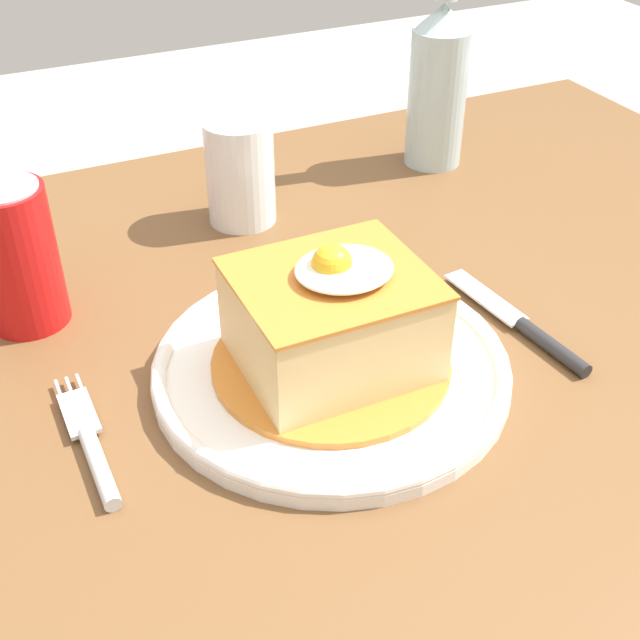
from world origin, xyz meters
name	(u,v)px	position (x,y,z in m)	size (l,w,h in m)	color
dining_table	(322,451)	(0.00, 0.00, 0.62)	(1.17, 0.84, 0.73)	brown
main_plate	(331,366)	(-0.01, -0.03, 0.74)	(0.27, 0.27, 0.02)	white
sandwich_meal	(332,323)	(-0.01, -0.03, 0.78)	(0.18, 0.18, 0.11)	orange
fork	(92,447)	(-0.19, -0.04, 0.74)	(0.02, 0.14, 0.01)	silver
knife	(532,332)	(0.16, -0.06, 0.74)	(0.03, 0.17, 0.01)	#262628
soda_can	(17,257)	(-0.21, 0.14, 0.79)	(0.07, 0.07, 0.12)	red
beer_bottle_clear	(439,77)	(0.26, 0.27, 0.83)	(0.06, 0.06, 0.27)	#ADC6CC
drinking_glass	(241,179)	(0.02, 0.23, 0.77)	(0.07, 0.07, 0.10)	silver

